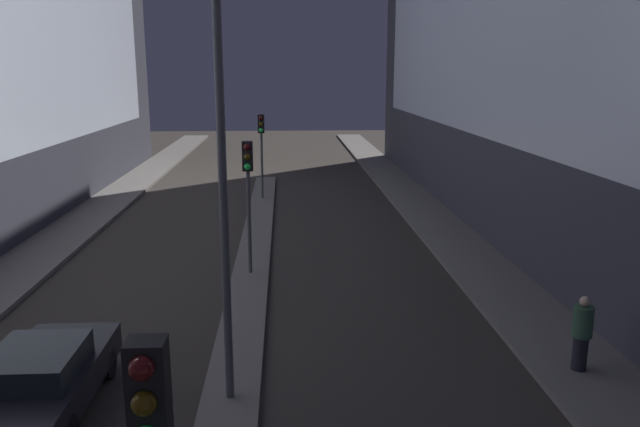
{
  "coord_description": "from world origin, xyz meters",
  "views": [
    {
      "loc": [
        1.12,
        -2.05,
        6.36
      ],
      "look_at": [
        2.59,
        23.44,
        0.5
      ],
      "focal_mm": 35.0,
      "sensor_mm": 36.0,
      "label": 1
    }
  ],
  "objects_px": {
    "pedestrian_on_right_sidewalk": "(582,332)",
    "car_left_lane": "(43,378)",
    "traffic_light_mid": "(248,177)",
    "street_lamp": "(219,81)",
    "traffic_light_far": "(261,137)"
  },
  "relations": [
    {
      "from": "pedestrian_on_right_sidewalk",
      "to": "car_left_lane",
      "type": "bearing_deg",
      "value": -175.34
    },
    {
      "from": "traffic_light_mid",
      "to": "street_lamp",
      "type": "bearing_deg",
      "value": -90.0
    },
    {
      "from": "traffic_light_far",
      "to": "traffic_light_mid",
      "type": "bearing_deg",
      "value": -90.0
    },
    {
      "from": "pedestrian_on_right_sidewalk",
      "to": "traffic_light_mid",
      "type": "bearing_deg",
      "value": 136.14
    },
    {
      "from": "traffic_light_mid",
      "to": "street_lamp",
      "type": "relative_size",
      "value": 0.42
    },
    {
      "from": "street_lamp",
      "to": "pedestrian_on_right_sidewalk",
      "type": "bearing_deg",
      "value": 5.25
    },
    {
      "from": "traffic_light_far",
      "to": "car_left_lane",
      "type": "height_order",
      "value": "traffic_light_far"
    },
    {
      "from": "traffic_light_mid",
      "to": "car_left_lane",
      "type": "height_order",
      "value": "traffic_light_mid"
    },
    {
      "from": "car_left_lane",
      "to": "pedestrian_on_right_sidewalk",
      "type": "bearing_deg",
      "value": 4.66
    },
    {
      "from": "street_lamp",
      "to": "traffic_light_far",
      "type": "bearing_deg",
      "value": 90.0
    },
    {
      "from": "traffic_light_mid",
      "to": "traffic_light_far",
      "type": "bearing_deg",
      "value": 90.0
    },
    {
      "from": "traffic_light_far",
      "to": "car_left_lane",
      "type": "distance_m",
      "value": 20.2
    },
    {
      "from": "traffic_light_mid",
      "to": "traffic_light_far",
      "type": "relative_size",
      "value": 1.0
    },
    {
      "from": "traffic_light_mid",
      "to": "street_lamp",
      "type": "height_order",
      "value": "street_lamp"
    },
    {
      "from": "traffic_light_far",
      "to": "pedestrian_on_right_sidewalk",
      "type": "xyz_separation_m",
      "value": [
        7.32,
        -18.87,
        -2.19
      ]
    }
  ]
}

